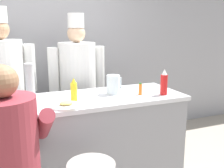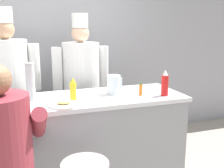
# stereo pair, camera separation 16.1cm
# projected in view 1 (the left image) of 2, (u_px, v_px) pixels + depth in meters

# --- Properties ---
(wall_back) EXTENTS (10.00, 0.06, 2.70)m
(wall_back) POSITION_uv_depth(u_px,v_px,m) (34.00, 50.00, 3.51)
(wall_back) COLOR #99999E
(wall_back) RESTS_ON ground_plane
(diner_counter) EXTENTS (2.61, 0.70, 0.98)m
(diner_counter) POSITION_uv_depth(u_px,v_px,m) (54.00, 150.00, 2.51)
(diner_counter) COLOR gray
(diner_counter) RESTS_ON ground_plane
(ketchup_bottle_red) EXTENTS (0.07, 0.07, 0.26)m
(ketchup_bottle_red) POSITION_uv_depth(u_px,v_px,m) (164.00, 83.00, 2.61)
(ketchup_bottle_red) COLOR red
(ketchup_bottle_red) RESTS_ON diner_counter
(mustard_bottle_yellow) EXTENTS (0.06, 0.06, 0.21)m
(mustard_bottle_yellow) POSITION_uv_depth(u_px,v_px,m) (74.00, 90.00, 2.40)
(mustard_bottle_yellow) COLOR yellow
(mustard_bottle_yellow) RESTS_ON diner_counter
(hot_sauce_bottle_orange) EXTENTS (0.03, 0.03, 0.12)m
(hot_sauce_bottle_orange) POSITION_uv_depth(u_px,v_px,m) (140.00, 89.00, 2.62)
(hot_sauce_bottle_orange) COLOR orange
(hot_sauce_bottle_orange) RESTS_ON diner_counter
(water_pitcher_clear) EXTENTS (0.16, 0.14, 0.19)m
(water_pitcher_clear) POSITION_uv_depth(u_px,v_px,m) (113.00, 85.00, 2.65)
(water_pitcher_clear) COLOR silver
(water_pitcher_clear) RESTS_ON diner_counter
(breakfast_plate) EXTENTS (0.26, 0.26, 0.05)m
(breakfast_plate) POSITION_uv_depth(u_px,v_px,m) (66.00, 105.00, 2.23)
(breakfast_plate) COLOR white
(breakfast_plate) RESTS_ON diner_counter
(cup_stack_steel) EXTENTS (0.09, 0.09, 0.35)m
(cup_stack_steel) POSITION_uv_depth(u_px,v_px,m) (30.00, 83.00, 2.35)
(cup_stack_steel) COLOR #B7BABF
(cup_stack_steel) RESTS_ON diner_counter
(napkin_dispenser_chrome) EXTENTS (0.13, 0.08, 0.11)m
(napkin_dispenser_chrome) POSITION_uv_depth(u_px,v_px,m) (19.00, 107.00, 2.05)
(napkin_dispenser_chrome) COLOR silver
(napkin_dispenser_chrome) RESTS_ON diner_counter
(diner_seated_maroon) EXTENTS (0.61, 0.60, 1.43)m
(diner_seated_maroon) POSITION_uv_depth(u_px,v_px,m) (7.00, 146.00, 1.72)
(diner_seated_maroon) COLOR #B2B5BA
(diner_seated_maroon) RESTS_ON ground_plane
(cook_in_whites_near) EXTENTS (0.73, 0.47, 1.87)m
(cook_in_whites_near) POSITION_uv_depth(u_px,v_px,m) (4.00, 83.00, 2.97)
(cook_in_whites_near) COLOR #232328
(cook_in_whites_near) RESTS_ON ground_plane
(cook_in_whites_far) EXTENTS (0.71, 0.45, 1.81)m
(cook_in_whites_far) POSITION_uv_depth(u_px,v_px,m) (78.00, 81.00, 3.25)
(cook_in_whites_far) COLOR #232328
(cook_in_whites_far) RESTS_ON ground_plane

